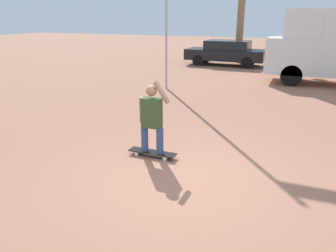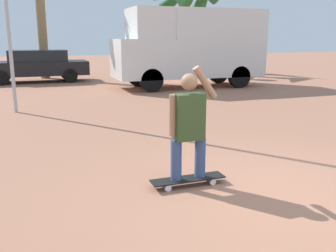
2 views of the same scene
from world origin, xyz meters
name	(u,v)px [view 1 (image 1 of 2)]	position (x,y,z in m)	size (l,w,h in m)	color
ground_plane	(180,178)	(0.00, 0.00, 0.00)	(80.00, 80.00, 0.00)	#A36B51
skateboard	(152,153)	(-0.82, 0.65, 0.08)	(0.98, 0.24, 0.10)	black
person_skateboarder	(152,116)	(-0.83, 0.65, 0.84)	(0.64, 0.22, 1.44)	#384C7A
parked_car_black	(226,52)	(-2.40, 13.85, 0.73)	(4.37, 1.80, 1.38)	black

